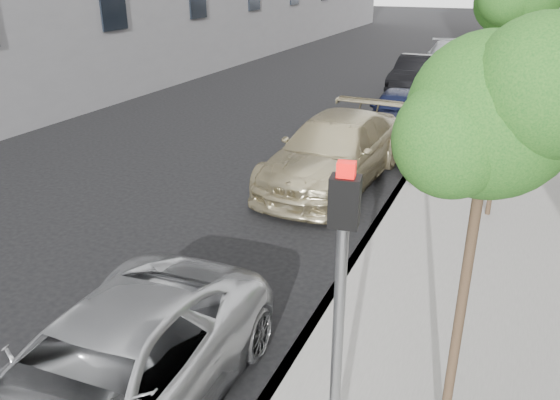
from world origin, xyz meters
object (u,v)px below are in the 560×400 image
Objects in this scene: tree_near at (494,116)px; sedan_rear at (448,58)px; suv at (334,151)px; sedan_blue at (397,110)px; tree_far at (526,7)px; minivan at (105,381)px; sedan_black at (417,74)px; signal_pole at (339,303)px.

tree_near is 24.98m from sedan_rear.
suv reaches higher than sedan_blue.
tree_far is 0.81× the size of suv.
tree_far is 0.91× the size of minivan.
tree_near is 0.99× the size of tree_far.
sedan_black reaches higher than minivan.
signal_pole is 8.84m from suv.
signal_pole is at bearing -68.21° from suv.
signal_pole is 13.92m from sedan_blue.
sedan_black is at bearing 122.57° from tree_far.
sedan_rear is (-0.00, 11.92, 0.08)m from sedan_blue.
signal_pole is 0.73× the size of sedan_black.
tree_far is 7.89m from sedan_black.
suv is 5.36m from sedan_blue.
signal_pole is 2.99m from minivan.
minivan is at bearing -98.32° from sedan_rear.
suv is 1.42× the size of sedan_blue.
tree_near reaches higher than suv.
tree_near is at bearing 16.43° from minivan.
suv is at bearing -87.41° from sedan_black.
signal_pole is at bearing -81.61° from sedan_blue.
tree_far is 1.15× the size of sedan_blue.
tree_far is 7.45m from suv.
sedan_black is at bearing 101.53° from tree_near.
tree_far is 14.10m from signal_pole.
tree_far reaches higher than minivan.
sedan_blue is (-2.36, 13.63, -1.56)m from signal_pole.
sedan_blue is 0.86× the size of sedan_black.
tree_far is 0.99× the size of sedan_black.
tree_far reaches higher than sedan_blue.
minivan is 1.08× the size of sedan_black.
suv is 11.79m from sedan_black.
suv is (-3.69, 7.31, -2.93)m from tree_near.
minivan is at bearing -87.32° from sedan_black.
signal_pole is 0.65× the size of sedan_rear.
minivan is 0.89× the size of suv.
signal_pole is at bearing -134.82° from tree_near.
sedan_rear is at bearing 87.10° from signal_pole.
suv is at bearing 100.05° from signal_pole.
signal_pole is (-0.96, -0.97, -1.51)m from tree_near.
tree_near is 1.14× the size of sedan_blue.
signal_pole is at bearing -92.61° from sedan_rear.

